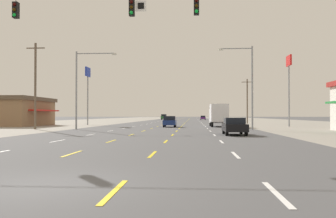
# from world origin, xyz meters

# --- Properties ---
(ground_plane) EXTENTS (572.00, 572.00, 0.00)m
(ground_plane) POSITION_xyz_m (0.00, 66.00, 0.00)
(ground_plane) COLOR #4C4C4F
(lot_apron_left) EXTENTS (28.00, 440.00, 0.01)m
(lot_apron_left) POSITION_xyz_m (-24.75, 66.00, 0.00)
(lot_apron_left) COLOR gray
(lot_apron_left) RESTS_ON ground
(lot_apron_right) EXTENTS (28.00, 440.00, 0.01)m
(lot_apron_right) POSITION_xyz_m (24.75, 66.00, 0.00)
(lot_apron_right) COLOR gray
(lot_apron_right) RESTS_ON ground
(lane_markings) EXTENTS (10.64, 227.60, 0.01)m
(lane_markings) POSITION_xyz_m (0.00, 104.50, 0.01)
(lane_markings) COLOR white
(lane_markings) RESTS_ON ground
(signal_span_wire) EXTENTS (26.82, 0.53, 9.36)m
(signal_span_wire) POSITION_xyz_m (-0.18, 11.81, 5.36)
(signal_span_wire) COLOR brown
(signal_span_wire) RESTS_ON ground
(sedan_far_right_nearest) EXTENTS (1.80, 4.50, 1.46)m
(sedan_far_right_nearest) POSITION_xyz_m (6.95, 22.62, 0.76)
(sedan_far_right_nearest) COLOR black
(sedan_far_right_nearest) RESTS_ON ground
(hatchback_center_turn_near) EXTENTS (1.72, 3.90, 1.54)m
(hatchback_center_turn_near) POSITION_xyz_m (0.20, 42.32, 0.78)
(hatchback_center_turn_near) COLOR navy
(hatchback_center_turn_near) RESTS_ON ground
(box_truck_far_right_mid) EXTENTS (2.40, 7.20, 3.23)m
(box_truck_far_right_mid) POSITION_xyz_m (7.14, 44.77, 1.84)
(box_truck_far_right_mid) COLOR white
(box_truck_far_right_mid) RESTS_ON ground
(sedan_far_right_midfar) EXTENTS (1.80, 4.50, 1.46)m
(sedan_far_right_midfar) POSITION_xyz_m (6.91, 120.30, 0.76)
(sedan_far_right_midfar) COLOR #4C196B
(sedan_far_right_midfar) RESTS_ON ground
(suv_far_left_far) EXTENTS (1.98, 4.90, 1.98)m
(suv_far_left_far) POSITION_xyz_m (-7.24, 124.36, 1.03)
(suv_far_left_far) COLOR #235B2D
(suv_far_left_far) RESTS_ON ground
(pole_sign_left_row_1) EXTENTS (0.24, 2.43, 9.78)m
(pole_sign_left_row_1) POSITION_xyz_m (-14.39, 52.00, 7.51)
(pole_sign_left_row_1) COLOR gray
(pole_sign_left_row_1) RESTS_ON ground
(pole_sign_right_row_1) EXTENTS (0.24, 2.35, 10.36)m
(pole_sign_right_row_1) POSITION_xyz_m (17.40, 45.39, 7.87)
(pole_sign_right_row_1) COLOR gray
(pole_sign_right_row_1) RESTS_ON ground
(streetlight_left_row_0) EXTENTS (4.82, 0.26, 9.12)m
(streetlight_left_row_0) POSITION_xyz_m (-9.59, 33.09, 5.40)
(streetlight_left_row_0) COLOR gray
(streetlight_left_row_0) RESTS_ON ground
(streetlight_right_row_0) EXTENTS (3.89, 0.26, 9.49)m
(streetlight_right_row_0) POSITION_xyz_m (9.76, 33.09, 5.48)
(streetlight_right_row_0) COLOR gray
(streetlight_right_row_0) RESTS_ON ground
(utility_pole_left_row_0) EXTENTS (2.20, 0.26, 10.23)m
(utility_pole_left_row_0) POSITION_xyz_m (-15.18, 33.29, 5.31)
(utility_pole_left_row_0) COLOR brown
(utility_pole_left_row_0) RESTS_ON ground
(utility_pole_right_row_1) EXTENTS (2.20, 0.26, 8.81)m
(utility_pole_right_row_1) POSITION_xyz_m (14.16, 64.20, 4.60)
(utility_pole_right_row_1) COLOR brown
(utility_pole_right_row_1) RESTS_ON ground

